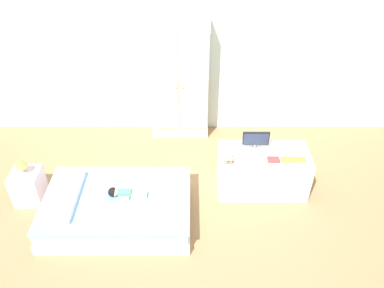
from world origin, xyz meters
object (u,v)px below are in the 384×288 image
book_orange (299,159)px  bed (117,208)px  table_lamp (20,164)px  rocking_horse_toy (229,158)px  book_yellow (286,159)px  tv_stand (262,171)px  wardrobe (179,82)px  nightstand (28,187)px  doll (120,193)px  book_red (273,160)px  tv_monitor (255,139)px

book_orange → bed: bearing=-169.9°
table_lamp → rocking_horse_toy: 2.13m
table_lamp → book_yellow: size_ratio=1.60×
bed → tv_stand: 1.59m
wardrobe → bed: bearing=-111.9°
bed → nightstand: nightstand is taller
tv_stand → nightstand: bearing=-175.8°
rocking_horse_toy → book_yellow: 0.60m
tv_stand → rocking_horse_toy: size_ratio=7.38×
doll → nightstand: 1.05m
rocking_horse_toy → book_red: size_ratio=1.02×
rocking_horse_toy → tv_stand: bearing=22.0°
doll → rocking_horse_toy: bearing=12.6°
table_lamp → wardrobe: bearing=38.0°
table_lamp → tv_monitor: (2.41, 0.27, 0.11)m
rocking_horse_toy → book_yellow: bearing=4.5°
book_red → book_orange: size_ratio=0.98×
wardrobe → book_red: size_ratio=12.21×
bed → tv_monitor: size_ratio=5.25×
doll → tv_monitor: tv_monitor is taller
table_lamp → tv_stand: bearing=4.2°
book_orange → tv_monitor: bearing=156.4°
table_lamp → tv_stand: size_ratio=0.19×
bed → tv_monitor: (1.43, 0.52, 0.48)m
nightstand → book_yellow: (2.72, 0.07, 0.31)m
doll → book_red: book_red is taller
nightstand → rocking_horse_toy: size_ratio=2.90×
book_red → book_yellow: (0.14, 0.00, 0.00)m
book_red → bed: bearing=-168.3°
doll → wardrobe: (0.56, 1.46, 0.47)m
rocking_horse_toy → book_orange: bearing=3.7°
tv_stand → book_yellow: size_ratio=8.25×
tv_stand → tv_monitor: 0.39m
book_orange → rocking_horse_toy: bearing=-176.3°
book_red → doll: bearing=-169.3°
doll → table_lamp: (-1.02, 0.22, 0.20)m
bed → book_red: book_red is taller
doll → book_orange: 1.86m
rocking_horse_toy → book_orange: 0.73m
tv_stand → book_red: book_red is taller
table_lamp → tv_monitor: tv_monitor is taller
table_lamp → book_red: (2.58, 0.07, -0.01)m
wardrobe → book_yellow: size_ratio=13.33×
table_lamp → tv_monitor: 2.43m
book_yellow → rocking_horse_toy: bearing=-175.5°
tv_monitor → book_yellow: (0.31, -0.19, -0.12)m
doll → wardrobe: size_ratio=0.25×
tv_monitor → book_orange: 0.49m
bed → book_yellow: bearing=10.8°
tv_monitor → book_orange: size_ratio=2.17×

